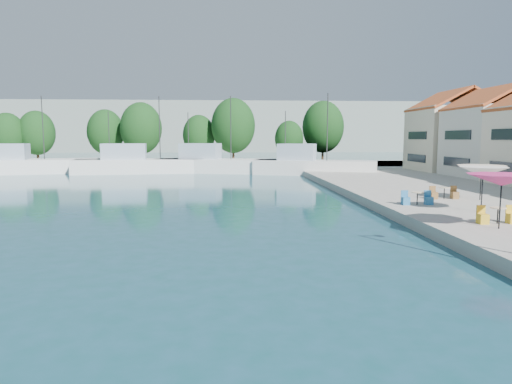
{
  "coord_description": "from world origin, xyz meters",
  "views": [
    {
      "loc": [
        -3.08,
        -2.52,
        4.51
      ],
      "look_at": [
        -1.26,
        26.0,
        1.11
      ],
      "focal_mm": 32.0,
      "sensor_mm": 36.0,
      "label": 1
    }
  ],
  "objects": [
    {
      "name": "trawler_01",
      "position": [
        -28.77,
        57.02,
        1.07
      ],
      "size": [
        19.88,
        8.91,
        10.2
      ],
      "rotation": [
        0.0,
        0.0,
        0.21
      ],
      "color": "white",
      "rests_on": "ground"
    },
    {
      "name": "hill_east",
      "position": [
        40.0,
        180.0,
        6.0
      ],
      "size": [
        140.0,
        40.0,
        12.0
      ],
      "primitive_type": "cube",
      "color": "gray",
      "rests_on": "ground"
    },
    {
      "name": "tree_03",
      "position": [
        -22.15,
        71.3,
        5.44
      ],
      "size": [
        5.66,
        5.66,
        8.38
      ],
      "color": "#3F2B19",
      "rests_on": "quay_far"
    },
    {
      "name": "trawler_02",
      "position": [
        -13.9,
        56.85,
        1.07
      ],
      "size": [
        18.34,
        6.82,
        10.2
      ],
      "rotation": [
        0.0,
        0.0,
        0.12
      ],
      "color": "silver",
      "rests_on": "ground"
    },
    {
      "name": "hill_west",
      "position": [
        -30.0,
        160.0,
        8.0
      ],
      "size": [
        180.0,
        40.0,
        16.0
      ],
      "primitive_type": "cube",
      "color": "gray",
      "rests_on": "ground"
    },
    {
      "name": "umbrella_cream",
      "position": [
        12.94,
        25.18,
        2.55
      ],
      "size": [
        3.01,
        3.01,
        2.2
      ],
      "color": "black",
      "rests_on": "quay_right"
    },
    {
      "name": "tree_07",
      "position": [
        6.57,
        68.1,
        4.39
      ],
      "size": [
        4.44,
        4.44,
        6.57
      ],
      "color": "#3F2B19",
      "rests_on": "quay_far"
    },
    {
      "name": "tree_06",
      "position": [
        -2.07,
        68.37,
        6.37
      ],
      "size": [
        6.75,
        6.75,
        10.0
      ],
      "color": "#3F2B19",
      "rests_on": "quay_far"
    },
    {
      "name": "cafe_table_01",
      "position": [
        9.28,
        17.31,
        0.89
      ],
      "size": [
        1.82,
        0.7,
        0.76
      ],
      "color": "black",
      "rests_on": "quay_right"
    },
    {
      "name": "tree_08",
      "position": [
        12.31,
        70.16,
        6.25
      ],
      "size": [
        6.62,
        6.62,
        9.8
      ],
      "color": "#3F2B19",
      "rests_on": "quay_far"
    },
    {
      "name": "tree_01",
      "position": [
        -35.91,
        68.54,
        5.03
      ],
      "size": [
        5.18,
        5.18,
        7.67
      ],
      "color": "#3F2B19",
      "rests_on": "quay_far"
    },
    {
      "name": "cafe_table_02",
      "position": [
        8.08,
        23.36,
        0.89
      ],
      "size": [
        1.82,
        0.7,
        0.76
      ],
      "color": "black",
      "rests_on": "quay_right"
    },
    {
      "name": "tree_05",
      "position": [
        -7.46,
        70.56,
        4.94
      ],
      "size": [
        5.09,
        5.09,
        7.53
      ],
      "color": "#3F2B19",
      "rests_on": "quay_far"
    },
    {
      "name": "umbrella_pink",
      "position": [
        8.67,
        16.19,
        2.72
      ],
      "size": [
        2.95,
        2.95,
        2.37
      ],
      "color": "black",
      "rests_on": "quay_right"
    },
    {
      "name": "cafe_table_03",
      "position": [
        10.86,
        25.73,
        0.89
      ],
      "size": [
        1.82,
        0.7,
        0.76
      ],
      "color": "black",
      "rests_on": "quay_right"
    },
    {
      "name": "trawler_04",
      "position": [
        7.23,
        52.54,
        1.07
      ],
      "size": [
        15.14,
        8.47,
        10.2
      ],
      "rotation": [
        0.0,
        0.0,
        -0.34
      ],
      "color": "silver",
      "rests_on": "ground"
    },
    {
      "name": "building_06",
      "position": [
        24.0,
        51.0,
        5.5
      ],
      "size": [
        9.0,
        8.8,
        10.2
      ],
      "color": "beige",
      "rests_on": "quay_right"
    },
    {
      "name": "quay_far",
      "position": [
        -8.0,
        67.0,
        0.3
      ],
      "size": [
        90.0,
        16.0,
        0.6
      ],
      "primitive_type": "cube",
      "color": "gray",
      "rests_on": "ground"
    },
    {
      "name": "tree_04",
      "position": [
        -16.14,
        68.8,
        5.98
      ],
      "size": [
        6.3,
        6.3,
        9.32
      ],
      "color": "#3F2B19",
      "rests_on": "quay_far"
    },
    {
      "name": "tree_02",
      "position": [
        -32.25,
        70.09,
        5.26
      ],
      "size": [
        5.46,
        5.46,
        8.08
      ],
      "color": "#3F2B19",
      "rests_on": "quay_far"
    },
    {
      "name": "trawler_03",
      "position": [
        -4.54,
        56.83,
        1.07
      ],
      "size": [
        16.84,
        8.12,
        10.2
      ],
      "rotation": [
        0.0,
        0.0,
        -0.25
      ],
      "color": "white",
      "rests_on": "ground"
    },
    {
      "name": "building_05",
      "position": [
        24.0,
        42.0,
        5.26
      ],
      "size": [
        8.4,
        8.8,
        9.7
      ],
      "color": "silver",
      "rests_on": "quay_right"
    },
    {
      "name": "umbrella_white",
      "position": [
        10.41,
        20.64,
        2.74
      ],
      "size": [
        2.52,
        2.52,
        2.39
      ],
      "color": "black",
      "rests_on": "quay_right"
    }
  ]
}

